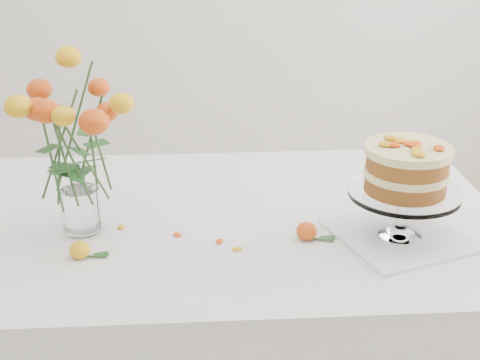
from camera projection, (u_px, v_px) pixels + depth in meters
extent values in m
cube|color=tan|center=(225.00, 225.00, 1.72)|extent=(1.40, 0.90, 0.04)
cylinder|color=tan|center=(31.00, 282.00, 2.17)|extent=(0.06, 0.06, 0.71)
cylinder|color=tan|center=(405.00, 269.00, 2.25)|extent=(0.06, 0.06, 0.71)
cube|color=white|center=(225.00, 217.00, 1.71)|extent=(1.42, 0.92, 0.01)
cube|color=white|center=(219.00, 183.00, 2.18)|extent=(1.42, 0.01, 0.20)
cube|color=white|center=(400.00, 236.00, 1.60)|extent=(0.37, 0.37, 0.01)
cylinder|color=white|center=(402.00, 211.00, 1.58)|extent=(0.03, 0.03, 0.08)
cylinder|color=white|center=(404.00, 193.00, 1.56)|extent=(0.26, 0.26, 0.01)
cylinder|color=brown|center=(405.00, 183.00, 1.55)|extent=(0.24, 0.24, 0.04)
cylinder|color=#FFEFA4|center=(406.00, 172.00, 1.54)|extent=(0.25, 0.25, 0.02)
cylinder|color=brown|center=(407.00, 161.00, 1.53)|extent=(0.24, 0.24, 0.04)
cylinder|color=#FFEFA4|center=(409.00, 150.00, 1.52)|extent=(0.25, 0.25, 0.02)
cylinder|color=white|center=(83.00, 230.00, 1.63)|extent=(0.07, 0.07, 0.01)
cylinder|color=white|center=(81.00, 209.00, 1.61)|extent=(0.09, 0.09, 0.10)
ellipsoid|color=yellow|center=(80.00, 250.00, 1.51)|extent=(0.05, 0.05, 0.04)
cylinder|color=#2D5020|center=(95.00, 257.00, 1.51)|extent=(0.06, 0.01, 0.00)
ellipsoid|color=#C44109|center=(306.00, 231.00, 1.59)|extent=(0.05, 0.05, 0.04)
cylinder|color=#2D5020|center=(321.00, 240.00, 1.59)|extent=(0.06, 0.03, 0.01)
ellipsoid|color=#ECA20E|center=(178.00, 235.00, 1.61)|extent=(0.03, 0.02, 0.00)
ellipsoid|color=#ECA20E|center=(219.00, 241.00, 1.58)|extent=(0.03, 0.02, 0.00)
ellipsoid|color=#ECA20E|center=(237.00, 249.00, 1.55)|extent=(0.03, 0.02, 0.00)
ellipsoid|color=#ECA20E|center=(121.00, 227.00, 1.65)|extent=(0.03, 0.02, 0.00)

